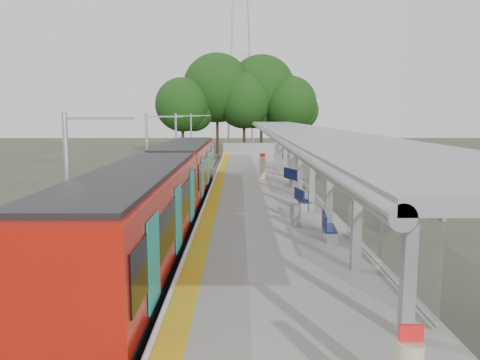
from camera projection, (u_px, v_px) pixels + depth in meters
name	position (u px, v px, depth m)	size (l,w,h in m)	color
trackbed	(183.00, 205.00, 27.08)	(3.00, 70.00, 0.24)	#59544C
platform	(261.00, 198.00, 27.04)	(6.00, 50.00, 1.00)	gray
tactile_strip	(216.00, 190.00, 26.96)	(0.60, 50.00, 0.02)	gold
end_fence	(250.00, 148.00, 51.59)	(6.00, 0.10, 1.20)	#9EA0A5
train	(169.00, 186.00, 21.57)	(2.74, 27.60, 3.62)	black
canopy	(298.00, 138.00, 22.75)	(3.27, 38.00, 3.66)	#9EA0A5
pylon	(240.00, 31.00, 76.94)	(8.00, 4.00, 38.00)	#9EA0A5
tree_cluster	(240.00, 94.00, 59.05)	(19.94, 11.24, 13.03)	#382316
catenary_masts	(149.00, 158.00, 25.70)	(2.08, 48.16, 5.40)	#9EA0A5
bench_near	(327.00, 226.00, 16.18)	(0.54, 1.40, 0.94)	#0F1A4E
bench_mid	(301.00, 198.00, 21.45)	(0.67, 1.41, 0.93)	#0F1A4E
bench_far	(292.00, 177.00, 28.08)	(1.08, 1.67, 1.10)	#0F1A4E
info_pillar_far	(262.00, 168.00, 31.60)	(0.39, 0.39, 1.72)	beige
litter_bin	(295.00, 216.00, 18.10)	(0.42, 0.42, 0.86)	#9EA0A5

